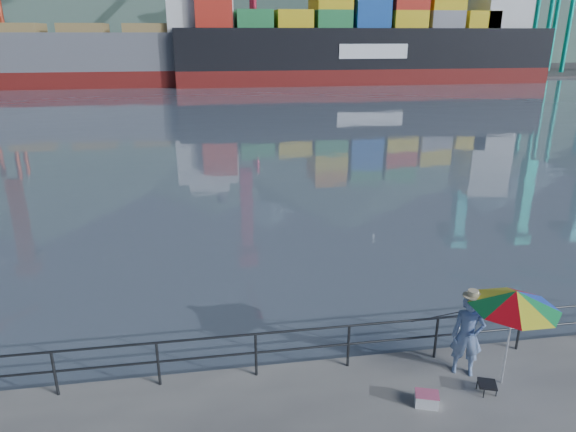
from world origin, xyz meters
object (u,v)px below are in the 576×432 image
object	(u,v)px
fisherman	(468,336)
cooler_bag	(427,400)
beach_umbrella	(515,299)
container_ship	(375,41)
bulk_carrier	(103,54)

from	to	relation	value
fisherman	cooler_bag	xyz separation A→B (m)	(-1.20, -0.87, -0.78)
beach_umbrella	container_ship	bearing A→B (deg)	74.11
fisherman	bulk_carrier	bearing A→B (deg)	129.90
beach_umbrella	container_ship	world-z (taller)	container_ship
beach_umbrella	bulk_carrier	distance (m)	73.57
container_ship	fisherman	bearing A→B (deg)	-106.47
bulk_carrier	fisherman	bearing A→B (deg)	-74.98
cooler_bag	container_ship	size ratio (longest dim) A/B	0.01
fisherman	container_ship	size ratio (longest dim) A/B	0.03
bulk_carrier	beach_umbrella	bearing A→B (deg)	-74.60
container_ship	bulk_carrier	bearing A→B (deg)	178.36
fisherman	bulk_carrier	size ratio (longest dim) A/B	0.04
fisherman	container_ship	world-z (taller)	container_ship
fisherman	beach_umbrella	size ratio (longest dim) A/B	0.79
fisherman	cooler_bag	distance (m)	1.68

